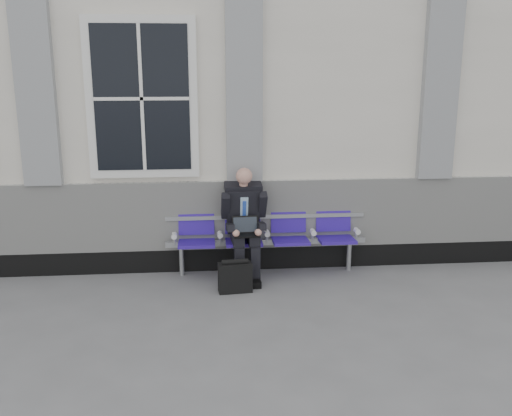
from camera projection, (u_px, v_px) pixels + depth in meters
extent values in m
plane|color=slate|center=(105.00, 321.00, 6.07)|extent=(70.00, 70.00, 0.00)
cube|color=white|center=(133.00, 101.00, 8.94)|extent=(14.00, 4.00, 4.20)
cube|color=black|center=(123.00, 261.00, 7.45)|extent=(14.00, 0.10, 0.30)
cube|color=silver|center=(120.00, 217.00, 7.30)|extent=(14.00, 0.08, 0.90)
cube|color=gray|center=(35.00, 86.00, 6.80)|extent=(0.45, 0.14, 2.40)
cube|color=gray|center=(244.00, 86.00, 7.01)|extent=(0.45, 0.14, 2.40)
cube|color=gray|center=(440.00, 85.00, 7.23)|extent=(0.45, 0.14, 2.40)
cube|color=white|center=(142.00, 98.00, 6.96)|extent=(1.35, 0.10, 1.95)
cube|color=black|center=(142.00, 99.00, 6.91)|extent=(1.15, 0.02, 1.75)
cube|color=#9EA0A3|center=(266.00, 242.00, 7.39)|extent=(2.60, 0.07, 0.07)
cube|color=#9EA0A3|center=(266.00, 216.00, 7.43)|extent=(2.60, 0.05, 0.05)
cylinder|color=#9EA0A3|center=(182.00, 261.00, 7.35)|extent=(0.06, 0.06, 0.39)
cylinder|color=#9EA0A3|center=(349.00, 256.00, 7.54)|extent=(0.06, 0.06, 0.39)
cube|color=#2D119D|center=(197.00, 243.00, 7.22)|extent=(0.46, 0.42, 0.07)
cube|color=#2D119D|center=(196.00, 219.00, 7.36)|extent=(0.46, 0.10, 0.40)
cube|color=#2D119D|center=(244.00, 242.00, 7.28)|extent=(0.46, 0.42, 0.07)
cube|color=#2D119D|center=(243.00, 218.00, 7.41)|extent=(0.46, 0.10, 0.40)
cube|color=#2D119D|center=(290.00, 241.00, 7.33)|extent=(0.46, 0.42, 0.07)
cube|color=#2D119D|center=(288.00, 217.00, 7.47)|extent=(0.46, 0.10, 0.40)
cube|color=#2D119D|center=(336.00, 240.00, 7.38)|extent=(0.46, 0.42, 0.07)
cube|color=#2D119D|center=(333.00, 216.00, 7.52)|extent=(0.46, 0.10, 0.40)
cylinder|color=white|center=(174.00, 236.00, 7.20)|extent=(0.07, 0.12, 0.07)
cylinder|color=white|center=(220.00, 235.00, 7.25)|extent=(0.07, 0.12, 0.07)
cylinder|color=white|center=(267.00, 233.00, 7.31)|extent=(0.07, 0.12, 0.07)
cylinder|color=white|center=(313.00, 232.00, 7.36)|extent=(0.07, 0.12, 0.07)
cylinder|color=white|center=(357.00, 231.00, 7.41)|extent=(0.07, 0.12, 0.07)
cube|color=black|center=(240.00, 283.00, 7.01)|extent=(0.12, 0.26, 0.09)
cube|color=black|center=(256.00, 282.00, 7.04)|extent=(0.12, 0.26, 0.09)
cube|color=black|center=(239.00, 266.00, 7.02)|extent=(0.12, 0.13, 0.47)
cube|color=black|center=(255.00, 265.00, 7.04)|extent=(0.12, 0.13, 0.47)
cube|color=black|center=(237.00, 238.00, 7.15)|extent=(0.16, 0.44, 0.14)
cube|color=black|center=(253.00, 237.00, 7.18)|extent=(0.16, 0.44, 0.14)
cube|color=black|center=(243.00, 209.00, 7.27)|extent=(0.43, 0.35, 0.62)
cube|color=#ADCEE3|center=(244.00, 210.00, 7.15)|extent=(0.10, 0.10, 0.35)
cube|color=blue|center=(244.00, 212.00, 7.15)|extent=(0.05, 0.08, 0.29)
cube|color=black|center=(243.00, 187.00, 7.17)|extent=(0.48, 0.25, 0.14)
cylinder|color=#DB9D89|center=(244.00, 183.00, 7.11)|extent=(0.11, 0.11, 0.10)
sphere|color=#DB9D89|center=(244.00, 176.00, 7.03)|extent=(0.20, 0.20, 0.20)
cube|color=black|center=(225.00, 206.00, 7.13)|extent=(0.11, 0.28, 0.36)
cube|color=black|center=(262.00, 204.00, 7.19)|extent=(0.11, 0.28, 0.36)
cube|color=black|center=(230.00, 227.00, 7.02)|extent=(0.10, 0.31, 0.14)
cube|color=black|center=(261.00, 226.00, 7.08)|extent=(0.10, 0.31, 0.14)
sphere|color=#DB9D89|center=(236.00, 233.00, 6.91)|extent=(0.09, 0.09, 0.09)
sphere|color=#DB9D89|center=(258.00, 232.00, 6.95)|extent=(0.09, 0.09, 0.09)
cube|color=black|center=(246.00, 235.00, 7.01)|extent=(0.33, 0.24, 0.02)
cube|color=black|center=(245.00, 224.00, 7.10)|extent=(0.33, 0.10, 0.21)
cube|color=black|center=(245.00, 225.00, 7.09)|extent=(0.29, 0.08, 0.17)
cube|color=black|center=(235.00, 278.00, 6.81)|extent=(0.41, 0.20, 0.36)
cylinder|color=black|center=(235.00, 262.00, 6.76)|extent=(0.32, 0.09, 0.06)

